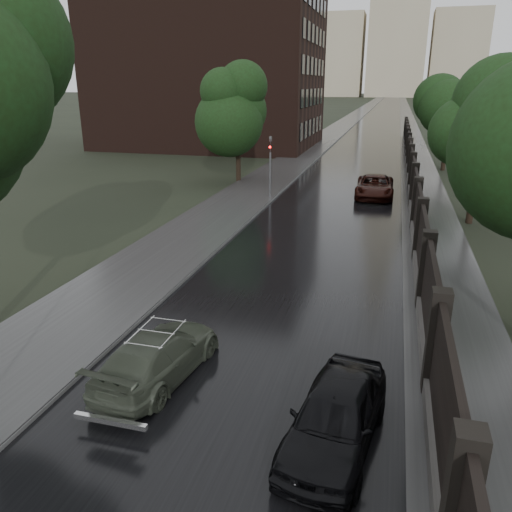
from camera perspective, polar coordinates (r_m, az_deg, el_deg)
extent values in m
plane|color=black|center=(9.97, -9.75, -26.89)|extent=(800.00, 800.00, 0.00)
cube|color=black|center=(196.33, 14.91, 16.42)|extent=(8.00, 420.00, 0.02)
cube|color=#2D2D2D|center=(196.52, 13.09, 16.58)|extent=(4.00, 420.00, 0.16)
cube|color=#2D2D2D|center=(196.31, 16.58, 16.29)|extent=(3.00, 420.00, 0.08)
cube|color=#383533|center=(38.81, 17.17, 8.05)|extent=(0.40, 75.00, 0.50)
cube|color=black|center=(38.61, 17.35, 9.87)|extent=(0.15, 75.00, 2.00)
cube|color=black|center=(76.40, 16.73, 13.99)|extent=(0.45, 0.45, 2.70)
cylinder|color=black|center=(38.11, -2.06, 12.76)|extent=(0.36, 0.36, 5.85)
sphere|color=black|center=(37.92, -2.10, 16.27)|extent=(4.25, 4.25, 4.25)
cylinder|color=black|center=(28.82, 23.84, 8.78)|extent=(0.36, 0.36, 5.53)
sphere|color=black|center=(28.57, 24.44, 13.13)|extent=(4.08, 4.08, 4.08)
cylinder|color=black|center=(46.57, 20.94, 12.51)|extent=(0.36, 0.36, 5.53)
sphere|color=black|center=(46.42, 21.27, 15.20)|extent=(4.08, 4.08, 4.08)
cylinder|color=#59595E|center=(32.56, 1.64, 9.14)|extent=(0.12, 0.12, 3.00)
imported|color=#59595E|center=(32.28, 1.67, 12.64)|extent=(0.16, 0.20, 1.00)
sphere|color=#FF0C0C|center=(32.15, 1.60, 12.34)|extent=(0.14, 0.14, 0.14)
cube|color=black|center=(62.00, -5.18, 21.68)|extent=(24.00, 18.00, 20.00)
cube|color=tan|center=(308.55, 9.33, 21.64)|extent=(28.00, 22.00, 44.00)
cube|color=tan|center=(307.88, 22.06, 20.59)|extent=(28.00, 22.00, 44.00)
cube|color=tan|center=(307.04, 15.85, 22.72)|extent=(30.00, 30.00, 60.00)
imported|color=#404839|center=(13.11, -11.14, -11.08)|extent=(2.21, 4.45, 1.24)
imported|color=black|center=(10.84, 9.07, -17.58)|extent=(2.19, 4.28, 1.39)
imported|color=black|center=(34.05, 13.42, 7.73)|extent=(2.48, 5.22, 1.44)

